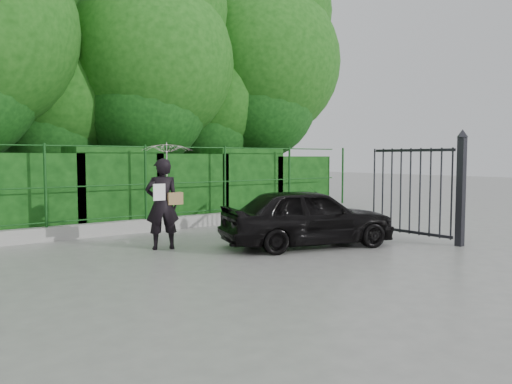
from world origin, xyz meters
TOP-DOWN VIEW (x-y plane):
  - ground at (0.00, 0.00)m, footprint 80.00×80.00m
  - kerb at (0.00, 4.50)m, footprint 14.00×0.25m
  - fence at (0.22, 4.50)m, footprint 14.13×0.06m
  - hedge at (-0.06, 5.50)m, footprint 14.20×1.20m
  - trees at (1.14, 7.74)m, footprint 17.10×6.15m
  - gate at (4.60, -0.72)m, footprint 0.22×2.33m
  - woman at (-0.25, 2.18)m, footprint 1.01×1.00m
  - car at (2.13, 0.66)m, footprint 3.77×2.38m

SIDE VIEW (x-z plane):
  - ground at x=0.00m, z-range 0.00..0.00m
  - kerb at x=0.00m, z-range 0.00..0.30m
  - car at x=2.13m, z-range 0.00..1.20m
  - hedge at x=-0.06m, z-range -0.05..2.02m
  - gate at x=4.60m, z-range 0.01..2.37m
  - fence at x=0.22m, z-range 0.30..2.10m
  - woman at x=-0.25m, z-range 0.32..2.43m
  - trees at x=1.14m, z-range 0.58..8.66m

